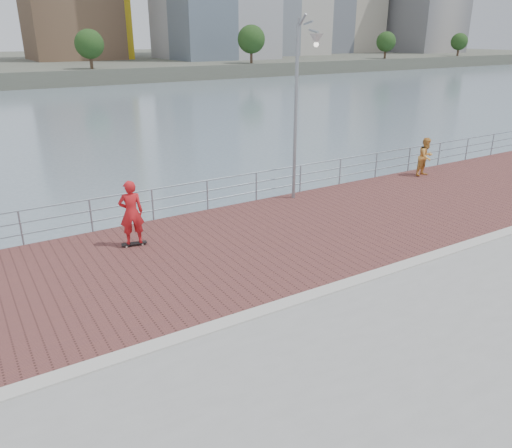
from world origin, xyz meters
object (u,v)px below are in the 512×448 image
skateboarder (131,212)px  guardrail (181,196)px  bystander (426,157)px  street_lamp (304,79)px

skateboarder → guardrail: bearing=-131.0°
skateboarder → bystander: size_ratio=1.14×
guardrail → bystander: bystander is taller
street_lamp → bystander: (6.84, 0.03, -3.60)m
guardrail → skateboarder: skateboarder is taller
street_lamp → skateboarder: 7.61m
street_lamp → bystander: street_lamp is taller
guardrail → skateboarder: (-2.31, -1.78, 0.38)m
skateboarder → bystander: skateboarder is taller
guardrail → bystander: size_ratio=23.09×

